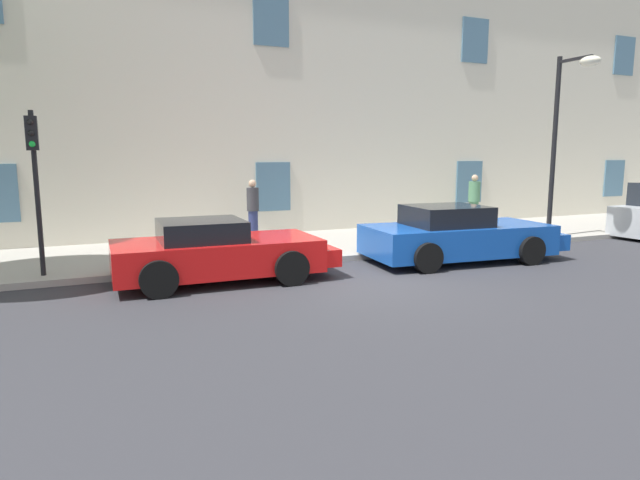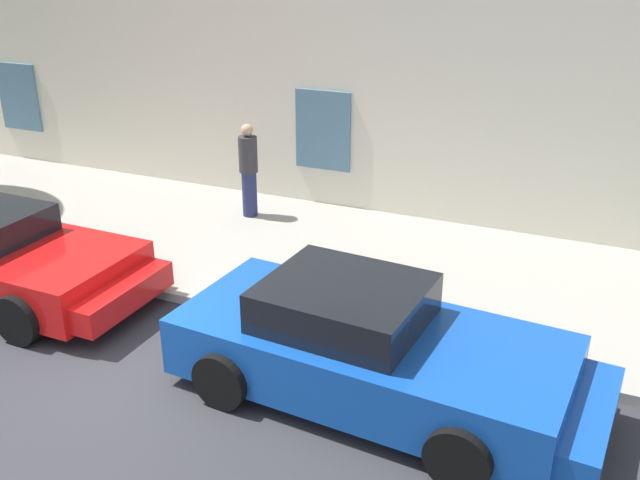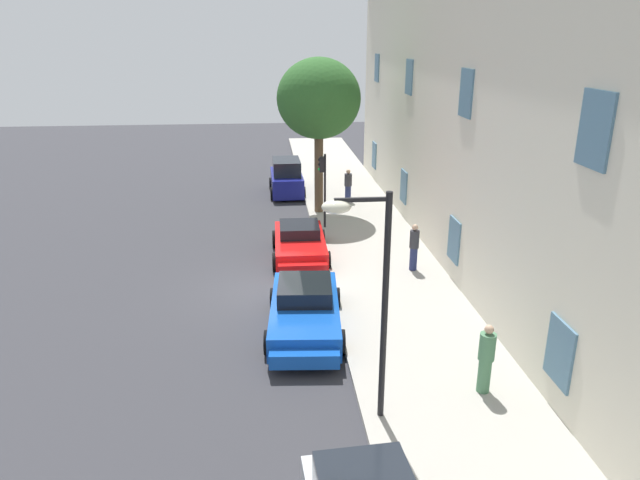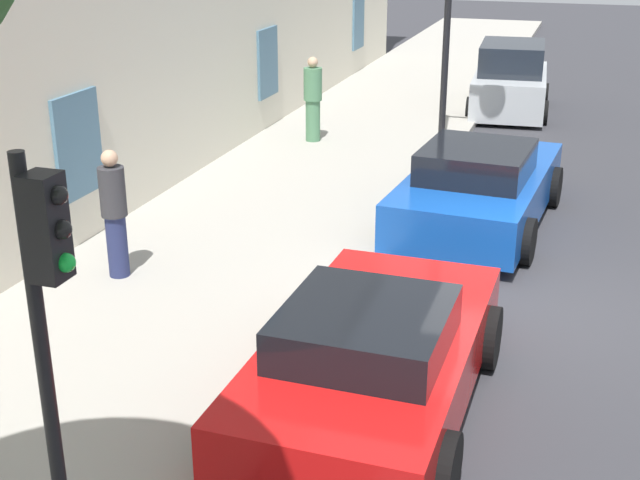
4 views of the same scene
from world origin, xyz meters
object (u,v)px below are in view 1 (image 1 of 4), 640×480
object	(u,v)px
traffic_light	(34,164)
street_lamp	(569,112)
sportscar_red_lead	(224,252)
sportscar_yellow_flank	(463,236)
pedestrian_admiring	(253,209)
pedestrian_strolling	(474,201)

from	to	relation	value
traffic_light	street_lamp	world-z (taller)	street_lamp
sportscar_red_lead	traffic_light	distance (m)	4.09
sportscar_yellow_flank	traffic_light	size ratio (longest dim) A/B	1.52
traffic_light	pedestrian_admiring	size ratio (longest dim) A/B	1.90
traffic_light	pedestrian_strolling	world-z (taller)	traffic_light
street_lamp	pedestrian_admiring	size ratio (longest dim) A/B	2.99
sportscar_red_lead	sportscar_yellow_flank	bearing A→B (deg)	-2.20
traffic_light	pedestrian_strolling	size ratio (longest dim) A/B	1.86
sportscar_red_lead	street_lamp	distance (m)	10.68
sportscar_yellow_flank	pedestrian_strolling	world-z (taller)	pedestrian_strolling
sportscar_red_lead	traffic_light	size ratio (longest dim) A/B	1.37
sportscar_red_lead	pedestrian_admiring	distance (m)	4.44
sportscar_yellow_flank	pedestrian_strolling	bearing A→B (deg)	48.25
street_lamp	pedestrian_strolling	bearing A→B (deg)	102.34
sportscar_yellow_flank	street_lamp	bearing A→B (deg)	12.70
traffic_light	sportscar_red_lead	bearing A→B (deg)	-19.88
traffic_light	street_lamp	xyz separation A→B (m)	(13.61, -0.50, 1.38)
street_lamp	pedestrian_strolling	size ratio (longest dim) A/B	2.93
pedestrian_admiring	pedestrian_strolling	distance (m)	7.68
sportscar_red_lead	pedestrian_strolling	xyz separation A→B (m)	(9.49, 3.83, 0.46)
sportscar_yellow_flank	street_lamp	xyz separation A→B (m)	(4.29, 0.97, 3.18)
pedestrian_strolling	sportscar_red_lead	bearing A→B (deg)	-158.05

